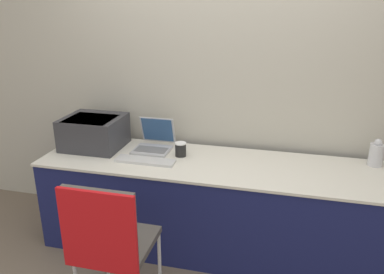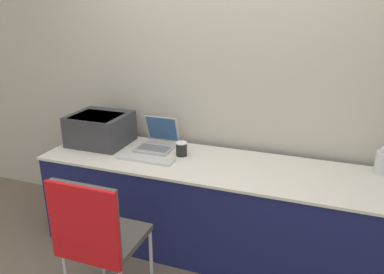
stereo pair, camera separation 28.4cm
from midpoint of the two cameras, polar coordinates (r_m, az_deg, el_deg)
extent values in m
plane|color=#6B5B4C|center=(2.93, -1.77, -19.95)|extent=(14.00, 14.00, 0.00)
cube|color=#B7B2A3|center=(3.08, 1.97, 8.97)|extent=(8.00, 0.05, 2.60)
cube|color=#191E51|center=(3.00, -0.03, -10.57)|extent=(2.60, 0.69, 0.71)
cube|color=silver|center=(2.84, -0.03, -4.15)|extent=(2.62, 0.71, 0.02)
cube|color=#333338|center=(3.24, -17.13, 0.68)|extent=(0.47, 0.42, 0.26)
cube|color=black|center=(3.18, -17.70, 2.26)|extent=(0.38, 0.32, 0.05)
cube|color=#B7B7BC|center=(3.08, -8.78, -2.05)|extent=(0.29, 0.24, 0.02)
cube|color=slate|center=(3.06, -8.88, -1.95)|extent=(0.26, 0.13, 0.00)
cube|color=#B7B7BC|center=(3.18, -7.80, 1.04)|extent=(0.29, 0.08, 0.23)
cube|color=#2D5184|center=(3.17, -7.85, 1.03)|extent=(0.26, 0.07, 0.21)
cube|color=silver|center=(2.88, -9.97, -3.64)|extent=(0.46, 0.13, 0.02)
cylinder|color=black|center=(2.94, -4.51, -2.02)|extent=(0.09, 0.09, 0.10)
cylinder|color=white|center=(2.92, -4.54, -1.01)|extent=(0.09, 0.09, 0.01)
cylinder|color=silver|center=(3.01, 23.89, -2.56)|extent=(0.10, 0.10, 0.17)
sphere|color=silver|center=(2.98, 24.14, -0.85)|extent=(0.06, 0.06, 0.06)
cube|color=#4C4742|center=(2.46, -14.56, -15.44)|extent=(0.43, 0.42, 0.04)
cube|color=#4C4742|center=(2.19, -17.57, -12.91)|extent=(0.43, 0.03, 0.45)
cylinder|color=silver|center=(2.83, -15.85, -16.69)|extent=(0.02, 0.02, 0.46)
cylinder|color=silver|center=(2.68, -8.17, -18.35)|extent=(0.02, 0.02, 0.46)
cube|color=red|center=(2.18, -17.88, -13.76)|extent=(0.45, 0.02, 0.49)
camera|label=1|loc=(0.14, -92.86, -1.02)|focal=35.00mm
camera|label=2|loc=(0.14, 87.14, 1.02)|focal=35.00mm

